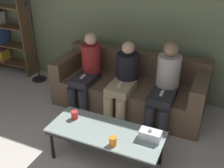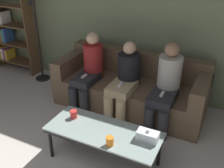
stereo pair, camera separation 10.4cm
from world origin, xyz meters
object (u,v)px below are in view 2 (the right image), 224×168
object	(u,v)px
seated_person_mid_right	(166,85)
standing_lamp	(37,25)
seated_person_left_end	(89,70)
cup_near_left	(74,114)
seated_person_mid_left	(125,79)
tissue_box	(148,136)
bookshelf	(9,34)
cup_near_right	(110,141)
coffee_table	(104,134)
couch	(131,88)

from	to	relation	value
seated_person_mid_right	standing_lamp	bearing A→B (deg)	171.39
seated_person_left_end	seated_person_mid_right	distance (m)	1.14
cup_near_left	standing_lamp	size ratio (longest dim) A/B	0.06
standing_lamp	seated_person_mid_left	xyz separation A→B (m)	(1.78, -0.36, -0.44)
cup_near_left	standing_lamp	distance (m)	2.09
seated_person_left_end	seated_person_mid_left	size ratio (longest dim) A/B	1.05
tissue_box	bookshelf	xyz separation A→B (m)	(-3.27, 1.44, 0.23)
cup_near_right	coffee_table	bearing A→B (deg)	132.90
cup_near_left	cup_near_right	size ratio (longest dim) A/B	0.97
bookshelf	seated_person_mid_left	xyz separation A→B (m)	(2.62, -0.50, -0.15)
cup_near_right	tissue_box	xyz separation A→B (m)	(0.31, 0.24, 0.00)
coffee_table	tissue_box	xyz separation A→B (m)	(0.47, 0.06, 0.09)
cup_near_right	seated_person_mid_left	xyz separation A→B (m)	(-0.35, 1.18, 0.08)
seated_person_mid_right	couch	bearing A→B (deg)	158.79
cup_near_right	standing_lamp	bearing A→B (deg)	144.17
coffee_table	seated_person_mid_right	distance (m)	1.10
couch	standing_lamp	size ratio (longest dim) A/B	1.34
seated_person_mid_right	bookshelf	bearing A→B (deg)	171.12
couch	bookshelf	xyz separation A→B (m)	(-2.62, 0.28, 0.40)
cup_near_right	seated_person_mid_left	size ratio (longest dim) A/B	0.09
cup_near_right	bookshelf	bearing A→B (deg)	150.46
cup_near_left	seated_person_mid_right	bearing A→B (deg)	49.67
couch	tissue_box	xyz separation A→B (m)	(0.66, -1.17, 0.18)
seated_person_left_end	standing_lamp	bearing A→B (deg)	163.36
tissue_box	couch	bearing A→B (deg)	119.41
couch	tissue_box	bearing A→B (deg)	-60.59
seated_person_left_end	bookshelf	bearing A→B (deg)	166.17
coffee_table	bookshelf	world-z (taller)	bookshelf
tissue_box	standing_lamp	world-z (taller)	standing_lamp
tissue_box	cup_near_right	bearing A→B (deg)	-142.35
cup_near_left	seated_person_mid_left	xyz separation A→B (m)	(0.23, 0.94, 0.08)
seated_person_left_end	seated_person_mid_left	distance (m)	0.57
coffee_table	seated_person_left_end	world-z (taller)	seated_person_left_end
standing_lamp	seated_person_mid_right	bearing A→B (deg)	-8.61
cup_near_left	coffee_table	bearing A→B (deg)	-8.64
coffee_table	seated_person_mid_left	distance (m)	1.03
bookshelf	seated_person_mid_left	size ratio (longest dim) A/B	1.36
tissue_box	bookshelf	bearing A→B (deg)	156.21
coffee_table	bookshelf	distance (m)	3.20
standing_lamp	seated_person_left_end	xyz separation A→B (m)	(1.21, -0.36, -0.42)
seated_person_left_end	seated_person_mid_right	world-z (taller)	seated_person_mid_right
coffee_table	cup_near_left	distance (m)	0.43
seated_person_left_end	cup_near_right	bearing A→B (deg)	-51.95
seated_person_mid_right	coffee_table	bearing A→B (deg)	-110.83
coffee_table	cup_near_right	distance (m)	0.25
couch	seated_person_left_end	size ratio (longest dim) A/B	1.98
tissue_box	seated_person_left_end	size ratio (longest dim) A/B	0.20
standing_lamp	seated_person_left_end	size ratio (longest dim) A/B	1.48
couch	cup_near_left	world-z (taller)	couch
coffee_table	seated_person_mid_right	size ratio (longest dim) A/B	1.11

